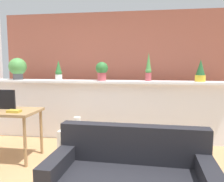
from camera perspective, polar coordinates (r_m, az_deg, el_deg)
The scene contains 13 objects.
divider_wall at distance 4.44m, azimuth -1.81°, elevation -4.96°, with size 4.57×0.16×1.09m, color white.
plant_shelf at distance 4.32m, azimuth -1.94°, elevation 2.32°, with size 4.57×0.39×0.04m, color white.
brick_wall_behind at distance 4.94m, azimuth -0.56°, elevation 4.44°, with size 4.57×0.10×2.50m, color #9E5442.
potted_plant_0 at distance 4.96m, azimuth -22.12°, elevation 5.34°, with size 0.34×0.34×0.42m.
potted_plant_1 at distance 4.57m, azimuth -12.96°, elevation 4.73°, with size 0.13×0.13×0.38m.
potted_plant_2 at distance 4.30m, azimuth -2.51°, elevation 5.13°, with size 0.23×0.23×0.34m.
potted_plant_3 at distance 4.27m, azimuth 8.93°, elevation 5.53°, with size 0.11×0.11×0.51m.
potted_plant_4 at distance 4.34m, azimuth 20.86°, elevation 4.57°, with size 0.18×0.18×0.39m.
desk at distance 3.91m, azimuth -25.36°, elevation -5.43°, with size 1.10×0.60×0.75m.
tv_monitor at distance 3.97m, azimuth -25.66°, elevation -1.84°, with size 0.48×0.04×0.30m, color black.
side_cube_shelf at distance 3.56m, azimuth -9.04°, elevation -12.99°, with size 0.40×0.41×0.50m.
vase_on_shelf at distance 3.45m, azimuth -8.55°, elevation -7.77°, with size 0.10×0.10×0.18m, color silver.
book_on_desk at distance 3.62m, azimuth -22.87°, elevation -4.58°, with size 0.19×0.11×0.04m, color gold.
Camera 1 is at (0.80, -2.27, 1.44)m, focal length 37.30 mm.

